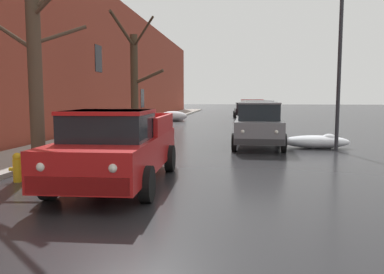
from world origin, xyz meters
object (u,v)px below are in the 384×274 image
bare_tree_mid_block (135,80)px  fire_hydrant (18,167)px  bare_tree_second_along_sidewalk (37,69)px  suv_grey_parked_kerbside_close (258,123)px  street_lamp_post (339,63)px  suv_red_parked_far_down_block (251,110)px  suv_white_parked_kerbside_mid (256,115)px  pickup_truck_red_approaching_near_lane (117,147)px  sedan_black_queued_behind_truck (244,110)px

bare_tree_mid_block → fire_hydrant: 12.02m
bare_tree_second_along_sidewalk → bare_tree_mid_block: bare_tree_mid_block is taller
bare_tree_second_along_sidewalk → fire_hydrant: size_ratio=7.87×
suv_grey_parked_kerbside_close → fire_hydrant: suv_grey_parked_kerbside_close is taller
bare_tree_second_along_sidewalk → street_lamp_post: 10.38m
bare_tree_second_along_sidewalk → suv_red_parked_far_down_block: (6.45, 19.72, -1.83)m
suv_white_parked_kerbside_mid → pickup_truck_red_approaching_near_lane: bearing=-104.6°
bare_tree_second_along_sidewalk → sedan_black_queued_behind_truck: bearing=77.7°
suv_grey_parked_kerbside_close → fire_hydrant: (-6.02, -7.33, -0.63)m
bare_tree_second_along_sidewalk → suv_red_parked_far_down_block: size_ratio=1.22×
bare_tree_second_along_sidewalk → fire_hydrant: bearing=-78.5°
bare_tree_second_along_sidewalk → suv_red_parked_far_down_block: bare_tree_second_along_sidewalk is taller
bare_tree_second_along_sidewalk → pickup_truck_red_approaching_near_lane: bare_tree_second_along_sidewalk is taller
suv_grey_parked_kerbside_close → bare_tree_second_along_sidewalk: bearing=-138.4°
bare_tree_second_along_sidewalk → fire_hydrant: (0.34, -1.69, -2.47)m
pickup_truck_red_approaching_near_lane → suv_red_parked_far_down_block: 21.69m
suv_red_parked_far_down_block → bare_tree_second_along_sidewalk: bearing=-108.1°
suv_white_parked_kerbside_mid → street_lamp_post: size_ratio=0.79×
bare_tree_mid_block → pickup_truck_red_approaching_near_lane: 12.21m
bare_tree_second_along_sidewalk → suv_white_parked_kerbside_mid: (6.56, 12.64, -1.83)m
pickup_truck_red_approaching_near_lane → bare_tree_second_along_sidewalk: bearing=149.6°
suv_grey_parked_kerbside_close → street_lamp_post: bearing=-18.0°
suv_white_parked_kerbside_mid → fire_hydrant: (-6.21, -14.33, -0.63)m
suv_grey_parked_kerbside_close → street_lamp_post: size_ratio=0.80×
suv_red_parked_far_down_block → fire_hydrant: size_ratio=6.48×
suv_grey_parked_kerbside_close → street_lamp_post: 3.79m
sedan_black_queued_behind_truck → street_lamp_post: street_lamp_post is taller
suv_grey_parked_kerbside_close → bare_tree_mid_block: bearing=145.3°
suv_red_parked_far_down_block → fire_hydrant: (-6.10, -21.41, -0.63)m
sedan_black_queued_behind_truck → fire_hydrant: (-5.62, -29.09, -0.40)m
suv_white_parked_kerbside_mid → suv_red_parked_far_down_block: (-0.11, 7.09, 0.00)m
suv_grey_parked_kerbside_close → suv_white_parked_kerbside_mid: size_ratio=1.01×
bare_tree_mid_block → pickup_truck_red_approaching_near_lane: bearing=-76.4°
bare_tree_mid_block → suv_grey_parked_kerbside_close: bare_tree_mid_block is taller
pickup_truck_red_approaching_near_lane → fire_hydrant: bearing=-179.2°
street_lamp_post → sedan_black_queued_behind_truck: bearing=98.2°
bare_tree_mid_block → sedan_black_queued_behind_truck: size_ratio=1.53×
bare_tree_mid_block → sedan_black_queued_behind_truck: bearing=71.0°
suv_white_parked_kerbside_mid → bare_tree_mid_block: bearing=-158.4°
suv_grey_parked_kerbside_close → suv_red_parked_far_down_block: 14.08m
street_lamp_post → suv_grey_parked_kerbside_close: bearing=162.0°
fire_hydrant → bare_tree_mid_block: bearing=91.7°
fire_hydrant → street_lamp_post: 11.34m
suv_white_parked_kerbside_mid → suv_grey_parked_kerbside_close: bearing=-91.6°
sedan_black_queued_behind_truck → street_lamp_post: 23.06m
suv_white_parked_kerbside_mid → sedan_black_queued_behind_truck: (-0.59, 14.76, -0.24)m
bare_tree_mid_block → fire_hydrant: size_ratio=8.72×
sedan_black_queued_behind_truck → suv_grey_parked_kerbside_close: bearing=-88.9°
suv_white_parked_kerbside_mid → sedan_black_queued_behind_truck: bearing=92.3°
pickup_truck_red_approaching_near_lane → fire_hydrant: 2.54m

